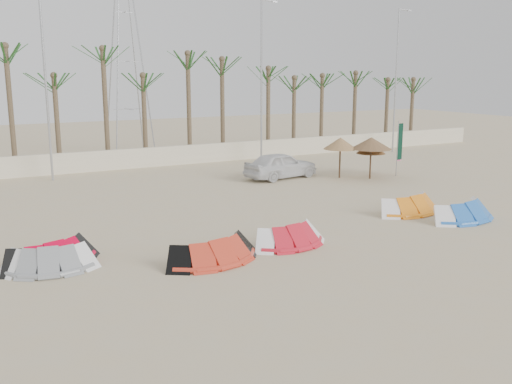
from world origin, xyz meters
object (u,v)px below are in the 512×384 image
kite_red_right (287,233)px  parasol_mid (371,143)px  kite_red_mid (211,248)px  parasol_right (371,148)px  kite_grey (47,257)px  kite_orange (406,203)px  kite_blue (459,209)px  kite_red_left (51,251)px  parasol_left (340,143)px  car (281,165)px

kite_red_right → parasol_mid: size_ratio=1.26×
kite_red_mid → parasol_mid: (14.48, 9.23, 1.70)m
parasol_right → kite_grey: bearing=-157.4°
kite_red_right → parasol_right: (11.94, 9.75, 1.30)m
kite_orange → kite_blue: 2.30m
kite_grey → kite_red_left: (0.19, 0.60, 0.00)m
kite_grey → kite_orange: 15.63m
kite_red_left → kite_red_right: (8.02, -1.96, -0.00)m
parasol_mid → kite_orange: bearing=-118.1°
parasol_mid → kite_red_mid: bearing=-147.5°
kite_red_right → kite_red_left: bearing=166.3°
kite_red_left → parasol_left: parasol_left is taller
kite_grey → kite_blue: same height
kite_grey → kite_red_left: bearing=72.0°
parasol_mid → kite_red_right: bearing=-141.6°
kite_grey → parasol_left: size_ratio=1.28×
kite_grey → car: car is taller
kite_red_mid → parasol_right: size_ratio=1.77×
parasol_right → kite_red_right: bearing=-140.8°
car → kite_red_right: bearing=141.6°
parasol_right → kite_red_left: bearing=-158.7°
kite_grey → car: bearing=34.6°
parasol_mid → parasol_right: (0.66, 0.80, -0.41)m
kite_blue → parasol_left: bearing=83.0°
parasol_left → kite_blue: bearing=-97.0°
kite_blue → car: car is taller
kite_red_mid → car: bearing=50.3°
kite_red_left → kite_red_right: same height
parasol_right → car: 5.67m
kite_red_mid → kite_blue: same height
kite_grey → parasol_mid: (19.49, 7.59, 1.71)m
kite_red_left → kite_red_mid: (4.81, -2.24, 0.00)m
kite_red_mid → parasol_left: bearing=38.3°
kite_blue → parasol_left: (1.25, 10.29, 1.66)m
kite_grey → car: 18.07m
kite_blue → parasol_right: 10.65m
kite_grey → parasol_mid: bearing=21.3°
kite_blue → kite_red_mid: bearing=-179.9°
kite_orange → car: bearing=94.4°
kite_red_right → kite_blue: bearing=-1.8°
kite_grey → kite_blue: (16.79, -1.63, 0.00)m
kite_blue → car: 12.03m
kite_red_right → parasol_right: parasol_right is taller
kite_blue → kite_orange: bearing=120.1°
parasol_mid → kite_blue: bearing=-106.4°
kite_grey → kite_orange: same height
kite_red_left → kite_blue: same height
kite_red_mid → car: 15.45m
kite_orange → parasol_left: 8.80m
kite_red_mid → parasol_right: 18.21m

